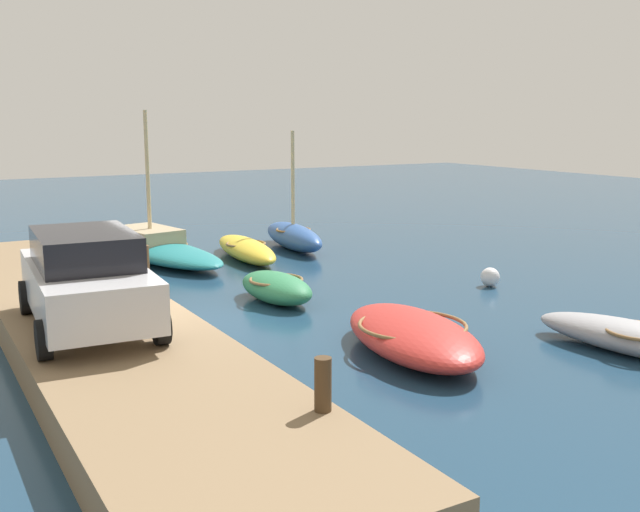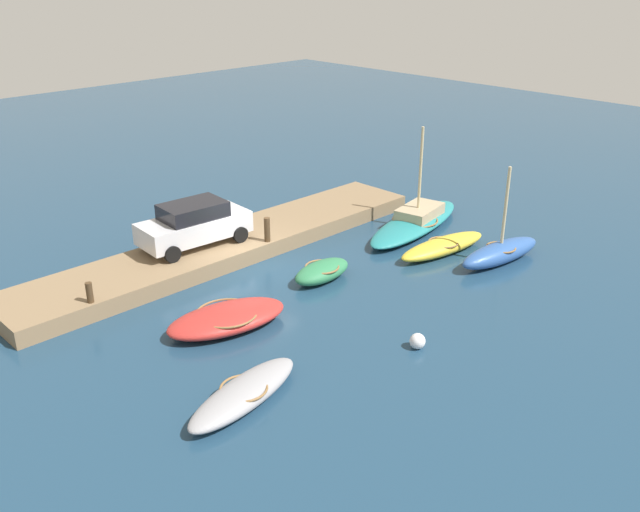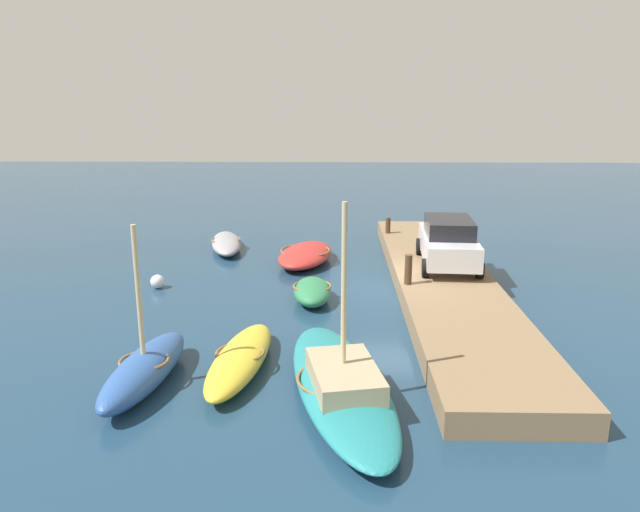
{
  "view_description": "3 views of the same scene",
  "coord_description": "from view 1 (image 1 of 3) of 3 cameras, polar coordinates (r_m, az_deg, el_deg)",
  "views": [
    {
      "loc": [
        14.28,
        -4.91,
        4.31
      ],
      "look_at": [
        -0.91,
        3.88,
        1.0
      ],
      "focal_mm": 41.28,
      "sensor_mm": 36.0,
      "label": 1
    },
    {
      "loc": [
        15.33,
        19.26,
        11.06
      ],
      "look_at": [
        -0.31,
        3.2,
        1.32
      ],
      "focal_mm": 38.68,
      "sensor_mm": 36.0,
      "label": 2
    },
    {
      "loc": [
        -20.14,
        2.03,
        6.68
      ],
      "look_at": [
        0.59,
        2.46,
        1.16
      ],
      "focal_mm": 34.29,
      "sensor_mm": 36.0,
      "label": 3
    }
  ],
  "objects": [
    {
      "name": "motorboat_red",
      "position": [
        13.78,
        7.17,
        -6.06
      ],
      "size": [
        4.36,
        2.78,
        0.7
      ],
      "rotation": [
        0.0,
        0.0,
        -0.22
      ],
      "color": "#B72D28",
      "rests_on": "ground_plane"
    },
    {
      "name": "sailboat_teal",
      "position": [
        23.19,
        -12.77,
        0.64
      ],
      "size": [
        7.22,
        3.26,
        4.54
      ],
      "rotation": [
        0.0,
        0.0,
        0.19
      ],
      "color": "teal",
      "rests_on": "ground_plane"
    },
    {
      "name": "dock_platform",
      "position": [
        15.15,
        -17.29,
        -5.1
      ],
      "size": [
        18.6,
        3.24,
        0.64
      ],
      "primitive_type": "cube",
      "color": "#846B4C",
      "rests_on": "ground_plane"
    },
    {
      "name": "rowboat_yellow",
      "position": [
        22.81,
        -5.76,
        0.54
      ],
      "size": [
        4.6,
        1.71,
        0.62
      ],
      "rotation": [
        0.0,
        0.0,
        -0.12
      ],
      "color": "gold",
      "rests_on": "ground_plane"
    },
    {
      "name": "mooring_post_west",
      "position": [
        16.18,
        -13.48,
        -0.94
      ],
      "size": [
        0.24,
        0.24,
        0.99
      ],
      "primitive_type": "cylinder",
      "color": "#47331E",
      "rests_on": "dock_platform"
    },
    {
      "name": "dinghy_green",
      "position": [
        17.45,
        -3.41,
        -2.43
      ],
      "size": [
        2.63,
        1.35,
        0.7
      ],
      "rotation": [
        0.0,
        0.0,
        0.05
      ],
      "color": "#2D7A4C",
      "rests_on": "ground_plane"
    },
    {
      "name": "marker_buoy",
      "position": [
        19.54,
        13.05,
        -1.6
      ],
      "size": [
        0.49,
        0.49,
        0.49
      ],
      "primitive_type": "sphere",
      "color": "silver",
      "rests_on": "ground_plane"
    },
    {
      "name": "parked_car",
      "position": [
        13.53,
        -17.64,
        -1.69
      ],
      "size": [
        4.44,
        2.28,
        1.73
      ],
      "rotation": [
        0.0,
        0.0,
        -0.07
      ],
      "color": "silver",
      "rests_on": "dock_platform"
    },
    {
      "name": "rowboat_grey",
      "position": [
        14.85,
        23.58,
        -5.9
      ],
      "size": [
        4.27,
        2.03,
        0.59
      ],
      "rotation": [
        0.0,
        0.0,
        0.2
      ],
      "color": "#939399",
      "rests_on": "ground_plane"
    },
    {
      "name": "mooring_post_mid_west",
      "position": [
        9.43,
        0.23,
        -9.92
      ],
      "size": [
        0.22,
        0.22,
        0.71
      ],
      "primitive_type": "cylinder",
      "color": "#47331E",
      "rests_on": "dock_platform"
    },
    {
      "name": "rowboat_blue",
      "position": [
        24.48,
        -2.08,
        1.58
      ],
      "size": [
        4.31,
        1.62,
        3.9
      ],
      "rotation": [
        0.0,
        0.0,
        -0.13
      ],
      "color": "#2D569E",
      "rests_on": "ground_plane"
    },
    {
      "name": "ground_plane",
      "position": [
        15.7,
        -10.7,
        -5.44
      ],
      "size": [
        84.0,
        84.0,
        0.0
      ],
      "primitive_type": "plane",
      "color": "navy"
    }
  ]
}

